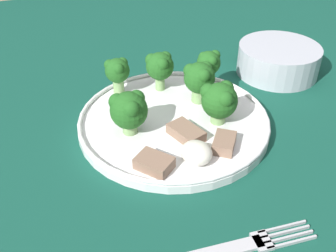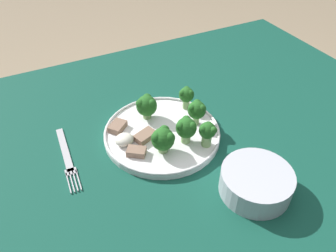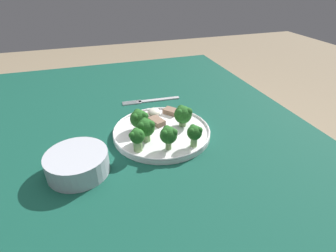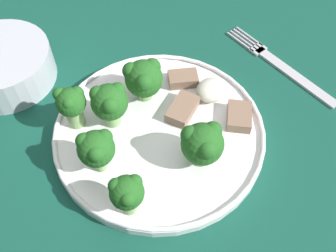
{
  "view_description": "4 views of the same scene",
  "coord_description": "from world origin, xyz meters",
  "views": [
    {
      "loc": [
        0.41,
        -0.24,
        1.05
      ],
      "look_at": [
        0.01,
        -0.1,
        0.74
      ],
      "focal_mm": 42.0,
      "sensor_mm": 36.0,
      "label": 1
    },
    {
      "loc": [
        0.23,
        0.43,
        1.24
      ],
      "look_at": [
        -0.02,
        -0.05,
        0.77
      ],
      "focal_mm": 35.0,
      "sensor_mm": 36.0,
      "label": 2
    },
    {
      "loc": [
        -0.61,
        0.09,
        1.12
      ],
      "look_at": [
        -0.02,
        -0.1,
        0.75
      ],
      "focal_mm": 28.0,
      "sensor_mm": 36.0,
      "label": 3
    },
    {
      "loc": [
        -0.2,
        -0.3,
        1.14
      ],
      "look_at": [
        -0.02,
        -0.1,
        0.77
      ],
      "focal_mm": 42.0,
      "sensor_mm": 36.0,
      "label": 4
    }
  ],
  "objects": [
    {
      "name": "broccoli_floret_near_rim_left",
      "position": [
        0.01,
        -0.02,
        0.77
      ],
      "size": [
        0.05,
        0.05,
        0.06
      ],
      "color": "#7FA866",
      "rests_on": "dinner_plate"
    },
    {
      "name": "broccoli_floret_mid_cluster",
      "position": [
        -0.11,
        -0.14,
        0.77
      ],
      "size": [
        0.04,
        0.04,
        0.06
      ],
      "color": "#7FA866",
      "rests_on": "dinner_plate"
    },
    {
      "name": "meat_slice_rear_slice",
      "position": [
        0.07,
        -0.14,
        0.74
      ],
      "size": [
        0.05,
        0.05,
        0.01
      ],
      "color": "#846651",
      "rests_on": "dinner_plate"
    },
    {
      "name": "dinner_plate",
      "position": [
        -0.02,
        -0.08,
        0.73
      ],
      "size": [
        0.27,
        0.27,
        0.02
      ],
      "color": "white",
      "rests_on": "table"
    },
    {
      "name": "broccoli_floret_back_left",
      "position": [
        -0.01,
        -0.15,
        0.77
      ],
      "size": [
        0.05,
        0.05,
        0.06
      ],
      "color": "#7FA866",
      "rests_on": "dinner_plate"
    },
    {
      "name": "table",
      "position": [
        0.0,
        0.0,
        0.64
      ],
      "size": [
        1.34,
        1.04,
        0.72
      ],
      "color": "#114738",
      "rests_on": "ground_plane"
    },
    {
      "name": "cream_bowl",
      "position": [
        -0.11,
        0.14,
        0.74
      ],
      "size": [
        0.14,
        0.14,
        0.05
      ],
      "color": "#B7BCC6",
      "rests_on": "table"
    },
    {
      "name": "broccoli_floret_center_left",
      "position": [
        -0.08,
        0.0,
        0.77
      ],
      "size": [
        0.04,
        0.04,
        0.06
      ],
      "color": "#7FA866",
      "rests_on": "dinner_plate"
    },
    {
      "name": "meat_slice_middle_slice",
      "position": [
        0.07,
        -0.04,
        0.74
      ],
      "size": [
        0.05,
        0.04,
        0.01
      ],
      "color": "#846651",
      "rests_on": "dinner_plate"
    },
    {
      "name": "sauce_dollop",
      "position": [
        0.08,
        -0.08,
        0.74
      ],
      "size": [
        0.04,
        0.04,
        0.02
      ],
      "color": "silver",
      "rests_on": "dinner_plate"
    },
    {
      "name": "fork",
      "position": [
        0.2,
        -0.11,
        0.72
      ],
      "size": [
        0.03,
        0.2,
        0.0
      ],
      "color": "#B2B2B7",
      "rests_on": "table"
    },
    {
      "name": "broccoli_floret_center_back",
      "position": [
        -0.05,
        -0.03,
        0.77
      ],
      "size": [
        0.05,
        0.05,
        0.06
      ],
      "color": "#7FA866",
      "rests_on": "dinner_plate"
    },
    {
      "name": "meat_slice_front_slice",
      "position": [
        0.03,
        -0.08,
        0.74
      ],
      "size": [
        0.06,
        0.04,
        0.01
      ],
      "color": "#846651",
      "rests_on": "dinner_plate"
    },
    {
      "name": "broccoli_floret_front_left",
      "position": [
        -0.1,
        -0.07,
        0.77
      ],
      "size": [
        0.04,
        0.04,
        0.06
      ],
      "color": "#7FA866",
      "rests_on": "dinner_plate"
    }
  ]
}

